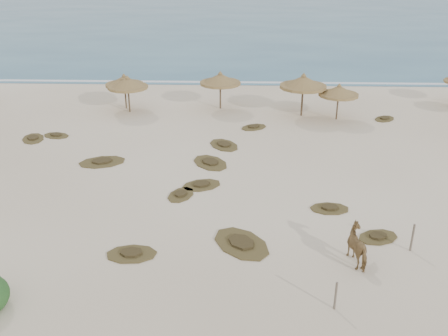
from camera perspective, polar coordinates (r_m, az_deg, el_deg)
The scene contains 24 objects.
ground at distance 21.04m, azimuth -3.09°, elevation -8.00°, with size 160.00×160.00×0.00m, color #F4E4C9.
ocean at distance 93.45m, azimuth 0.88°, elevation 17.19°, with size 200.00×100.00×0.01m, color #295E7D.
foam_line at distance 45.19m, azimuth -0.33°, elevation 9.76°, with size 70.00×0.60×0.01m, color silver.
palapa_1 at distance 36.94m, azimuth -10.95°, elevation 9.44°, with size 3.04×3.04×2.72m.
palapa_2 at distance 37.90m, azimuth -11.33°, elevation 9.68°, with size 3.54×3.54×2.64m.
palapa_3 at distance 37.11m, azimuth -0.43°, elevation 10.08°, with size 3.75×3.75×2.83m.
palapa_4 at distance 35.82m, azimuth 9.05°, elevation 9.62°, with size 3.71×3.71×3.11m.
palapa_5 at distance 35.56m, azimuth 12.99°, elevation 8.53°, with size 3.23×3.23×2.58m.
horse at distance 19.85m, azimuth 15.26°, elevation -8.65°, with size 0.77×1.68×1.42m, color #9C7C47.
fence_post_near at distance 17.47m, azimuth 12.64°, elevation -14.06°, with size 0.08×0.08×1.07m, color #6F6253.
fence_post_far at distance 21.25m, azimuth 20.73°, elevation -7.46°, with size 0.09×0.09×1.21m, color #6F6253.
scrub_1 at distance 28.87m, azimuth -13.75°, elevation 0.71°, with size 2.99×2.41×0.16m.
scrub_2 at distance 24.47m, azimuth -4.95°, elevation -3.03°, with size 1.68×2.03×0.16m.
scrub_3 at distance 25.36m, azimuth -2.59°, elevation -1.94°, with size 2.41×2.06×0.16m.
scrub_4 at distance 23.65m, azimuth 11.98°, elevation -4.52°, with size 1.85×1.23×0.16m.
scrub_6 at distance 33.72m, azimuth -20.98°, elevation 3.18°, with size 1.95×2.35×0.16m.
scrub_7 at distance 33.58m, azimuth 3.42°, elevation 4.70°, with size 2.19×2.00×0.16m.
scrub_9 at distance 20.60m, azimuth 2.00°, elevation -8.58°, with size 3.18×3.37×0.16m.
scrub_10 at distance 36.97m, azimuth 17.88°, elevation 5.39°, with size 2.02×2.02×0.16m.
scrub_11 at distance 20.28m, azimuth -10.53°, elevation -9.60°, with size 2.10×1.44×0.16m.
scrub_12 at distance 21.96m, azimuth 17.18°, elevation -7.52°, with size 2.08×1.74×0.16m.
scrub_13 at distance 30.45m, azimuth 0.00°, elevation 2.66°, with size 2.46×2.74×0.16m.
scrub_14 at distance 33.78m, azimuth -18.62°, elevation 3.56°, with size 1.99×1.61×0.16m.
scrub_15 at distance 27.95m, azimuth -1.58°, elevation 0.63°, with size 2.74×2.97×0.16m.
Camera 1 is at (1.72, -17.76, 11.15)m, focal length 40.00 mm.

